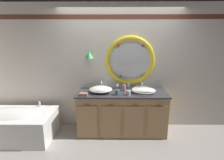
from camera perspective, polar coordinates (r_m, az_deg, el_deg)
The scene contains 12 objects.
ground_plane at distance 3.63m, azimuth 2.61°, elevation -18.29°, with size 14.00×14.00×0.00m, color gray.
back_wall_assembly at distance 3.72m, azimuth 2.76°, elevation 4.28°, with size 6.40×0.26×2.60m.
vanity_counter at distance 3.64m, azimuth 3.20°, elevation -10.47°, with size 1.78×0.66×0.86m.
bathtub at distance 3.99m, azimuth -30.26°, elevation -12.06°, with size 1.65×0.86×0.62m.
sink_basin_left at distance 3.45m, azimuth -3.69°, elevation -3.07°, with size 0.45×0.45×0.13m.
sink_basin_right at distance 3.49m, azimuth 10.25°, elevation -3.31°, with size 0.47×0.47×0.10m.
faucet_set_left at distance 3.69m, azimuth -3.40°, elevation -1.97°, with size 0.22×0.13×0.17m.
faucet_set_right at distance 3.73m, azimuth 9.64°, elevation -2.09°, with size 0.22×0.13×0.15m.
toothbrush_holder_left at distance 3.32m, azimuth 1.74°, elevation -3.93°, with size 0.09×0.09×0.21m.
toothbrush_holder_right at distance 3.32m, azimuth 5.36°, elevation -4.03°, with size 0.09×0.09×0.22m.
soap_dispenser at distance 3.57m, azimuth 4.03°, elevation -2.56°, with size 0.06×0.07×0.15m.
folded_hand_towel at distance 3.34m, azimuth -9.23°, elevation -4.63°, with size 0.15×0.12×0.05m.
Camera 1 is at (-0.12, -3.08, 1.93)m, focal length 28.01 mm.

